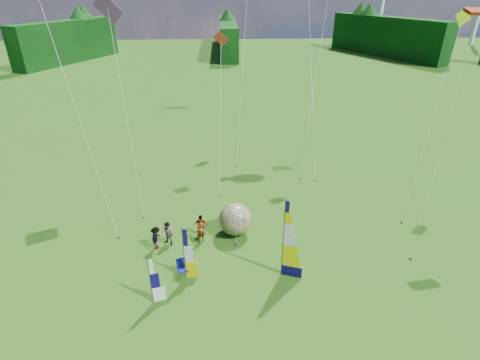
{
  "coord_description": "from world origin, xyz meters",
  "views": [
    {
      "loc": [
        -1.94,
        -14.93,
        15.47
      ],
      "look_at": [
        -1.0,
        4.0,
        5.5
      ],
      "focal_mm": 28.0,
      "sensor_mm": 36.0,
      "label": 1
    }
  ],
  "objects_px": {
    "spectator_a": "(201,231)",
    "spectator_b": "(168,234)",
    "side_banner_left": "(184,254)",
    "kite_whale": "(312,44)",
    "spectator_d": "(201,225)",
    "camp_chair": "(183,268)",
    "feather_banner_main": "(283,240)",
    "spectator_c": "(156,238)",
    "side_banner_far": "(151,282)",
    "bol_inflatable": "(235,219)"
  },
  "relations": [
    {
      "from": "spectator_a",
      "to": "spectator_b",
      "type": "relative_size",
      "value": 1.0
    },
    {
      "from": "side_banner_left",
      "to": "spectator_a",
      "type": "xyz_separation_m",
      "value": [
        0.77,
        3.44,
        -0.86
      ]
    },
    {
      "from": "side_banner_left",
      "to": "kite_whale",
      "type": "height_order",
      "value": "kite_whale"
    },
    {
      "from": "spectator_d",
      "to": "camp_chair",
      "type": "relative_size",
      "value": 1.43
    },
    {
      "from": "spectator_a",
      "to": "feather_banner_main",
      "type": "bearing_deg",
      "value": -63.19
    },
    {
      "from": "spectator_d",
      "to": "spectator_b",
      "type": "bearing_deg",
      "value": 33.25
    },
    {
      "from": "feather_banner_main",
      "to": "spectator_c",
      "type": "relative_size",
      "value": 3.19
    },
    {
      "from": "side_banner_left",
      "to": "kite_whale",
      "type": "relative_size",
      "value": 0.16
    },
    {
      "from": "spectator_c",
      "to": "camp_chair",
      "type": "bearing_deg",
      "value": -134.05
    },
    {
      "from": "side_banner_left",
      "to": "spectator_b",
      "type": "xyz_separation_m",
      "value": [
        -1.37,
        3.2,
        -0.86
      ]
    },
    {
      "from": "side_banner_left",
      "to": "spectator_a",
      "type": "relative_size",
      "value": 2.01
    },
    {
      "from": "feather_banner_main",
      "to": "camp_chair",
      "type": "height_order",
      "value": "feather_banner_main"
    },
    {
      "from": "side_banner_left",
      "to": "spectator_a",
      "type": "height_order",
      "value": "side_banner_left"
    },
    {
      "from": "side_banner_left",
      "to": "spectator_b",
      "type": "relative_size",
      "value": 2.0
    },
    {
      "from": "feather_banner_main",
      "to": "camp_chair",
      "type": "bearing_deg",
      "value": -163.05
    },
    {
      "from": "spectator_b",
      "to": "spectator_a",
      "type": "bearing_deg",
      "value": 37.06
    },
    {
      "from": "feather_banner_main",
      "to": "side_banner_far",
      "type": "bearing_deg",
      "value": -146.84
    },
    {
      "from": "side_banner_far",
      "to": "camp_chair",
      "type": "height_order",
      "value": "side_banner_far"
    },
    {
      "from": "feather_banner_main",
      "to": "spectator_c",
      "type": "distance_m",
      "value": 8.5
    },
    {
      "from": "spectator_a",
      "to": "camp_chair",
      "type": "xyz_separation_m",
      "value": [
        -0.96,
        -3.31,
        -0.31
      ]
    },
    {
      "from": "side_banner_far",
      "to": "feather_banner_main",
      "type": "bearing_deg",
      "value": 0.88
    },
    {
      "from": "spectator_a",
      "to": "spectator_d",
      "type": "bearing_deg",
      "value": 64.85
    },
    {
      "from": "side_banner_far",
      "to": "spectator_d",
      "type": "relative_size",
      "value": 1.87
    },
    {
      "from": "feather_banner_main",
      "to": "side_banner_far",
      "type": "relative_size",
      "value": 1.74
    },
    {
      "from": "side_banner_far",
      "to": "spectator_b",
      "type": "distance_m",
      "value": 5.18
    },
    {
      "from": "bol_inflatable",
      "to": "spectator_b",
      "type": "bearing_deg",
      "value": -166.22
    },
    {
      "from": "bol_inflatable",
      "to": "kite_whale",
      "type": "distance_m",
      "value": 18.38
    },
    {
      "from": "side_banner_far",
      "to": "bol_inflatable",
      "type": "distance_m",
      "value": 7.82
    },
    {
      "from": "side_banner_left",
      "to": "spectator_b",
      "type": "height_order",
      "value": "side_banner_left"
    },
    {
      "from": "spectator_a",
      "to": "kite_whale",
      "type": "relative_size",
      "value": 0.08
    },
    {
      "from": "spectator_c",
      "to": "spectator_d",
      "type": "relative_size",
      "value": 1.02
    },
    {
      "from": "spectator_b",
      "to": "spectator_c",
      "type": "height_order",
      "value": "spectator_b"
    },
    {
      "from": "spectator_b",
      "to": "spectator_c",
      "type": "bearing_deg",
      "value": -124.94
    },
    {
      "from": "feather_banner_main",
      "to": "spectator_d",
      "type": "distance_m",
      "value": 6.76
    },
    {
      "from": "spectator_d",
      "to": "camp_chair",
      "type": "xyz_separation_m",
      "value": [
        -0.92,
        -4.07,
        -0.24
      ]
    },
    {
      "from": "spectator_c",
      "to": "spectator_d",
      "type": "bearing_deg",
      "value": -54.15
    },
    {
      "from": "feather_banner_main",
      "to": "camp_chair",
      "type": "relative_size",
      "value": 4.66
    },
    {
      "from": "spectator_a",
      "to": "spectator_c",
      "type": "distance_m",
      "value": 2.94
    },
    {
      "from": "kite_whale",
      "to": "spectator_d",
      "type": "bearing_deg",
      "value": -145.52
    },
    {
      "from": "bol_inflatable",
      "to": "kite_whale",
      "type": "height_order",
      "value": "kite_whale"
    },
    {
      "from": "spectator_c",
      "to": "kite_whale",
      "type": "height_order",
      "value": "kite_whale"
    },
    {
      "from": "side_banner_left",
      "to": "camp_chair",
      "type": "xyz_separation_m",
      "value": [
        -0.18,
        0.13,
        -1.17
      ]
    },
    {
      "from": "side_banner_left",
      "to": "kite_whale",
      "type": "distance_m",
      "value": 22.82
    },
    {
      "from": "spectator_c",
      "to": "kite_whale",
      "type": "relative_size",
      "value": 0.08
    },
    {
      "from": "side_banner_far",
      "to": "camp_chair",
      "type": "distance_m",
      "value": 2.68
    },
    {
      "from": "camp_chair",
      "to": "bol_inflatable",
      "type": "bearing_deg",
      "value": 31.55
    },
    {
      "from": "side_banner_far",
      "to": "spectator_b",
      "type": "bearing_deg",
      "value": 73.63
    },
    {
      "from": "feather_banner_main",
      "to": "bol_inflatable",
      "type": "bearing_deg",
      "value": 139.42
    },
    {
      "from": "spectator_b",
      "to": "kite_whale",
      "type": "xyz_separation_m",
      "value": [
        11.99,
        14.94,
        9.75
      ]
    },
    {
      "from": "spectator_b",
      "to": "kite_whale",
      "type": "distance_m",
      "value": 21.49
    }
  ]
}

